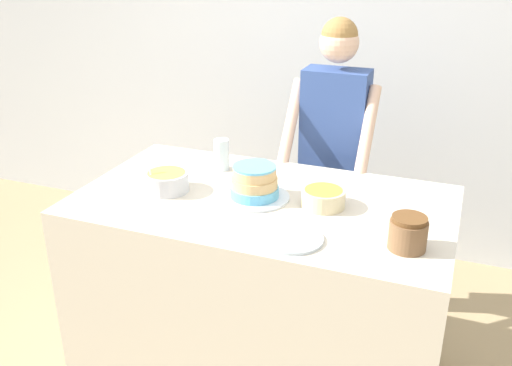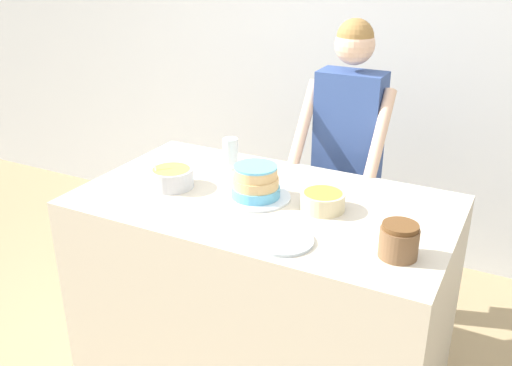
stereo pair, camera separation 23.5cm
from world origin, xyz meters
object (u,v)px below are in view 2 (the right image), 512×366
object	(u,v)px
frosting_bowl_yellow	(172,177)
drinking_glass	(230,153)
frosting_bowl_orange	(323,200)
person_baker	(348,142)
stoneware_jar	(399,241)
cake	(256,184)
ceramic_plate	(283,241)

from	to	relation	value
frosting_bowl_yellow	drinking_glass	bearing A→B (deg)	69.36
drinking_glass	frosting_bowl_orange	bearing A→B (deg)	-22.00
person_baker	frosting_bowl_yellow	distance (m)	0.94
frosting_bowl_yellow	drinking_glass	xyz separation A→B (m)	(0.12, 0.32, 0.03)
frosting_bowl_orange	person_baker	bearing A→B (deg)	100.71
stoneware_jar	cake	bearing A→B (deg)	162.80
frosting_bowl_orange	stoneware_jar	world-z (taller)	stoneware_jar
cake	frosting_bowl_orange	world-z (taller)	cake
person_baker	frosting_bowl_orange	size ratio (longest dim) A/B	8.90
frosting_bowl_yellow	drinking_glass	world-z (taller)	drinking_glass
ceramic_plate	frosting_bowl_yellow	bearing A→B (deg)	160.34
stoneware_jar	person_baker	bearing A→B (deg)	118.68
frosting_bowl_orange	ceramic_plate	world-z (taller)	frosting_bowl_orange
person_baker	ceramic_plate	size ratio (longest dim) A/B	7.05
ceramic_plate	drinking_glass	bearing A→B (deg)	134.04
cake	ceramic_plate	world-z (taller)	cake
cake	drinking_glass	xyz separation A→B (m)	(-0.27, 0.25, 0.01)
frosting_bowl_orange	drinking_glass	distance (m)	0.60
frosting_bowl_yellow	stoneware_jar	xyz separation A→B (m)	(1.05, -0.14, 0.02)
frosting_bowl_yellow	drinking_glass	size ratio (longest dim) A/B	1.29
ceramic_plate	stoneware_jar	xyz separation A→B (m)	(0.40, 0.09, 0.06)
cake	drinking_glass	distance (m)	0.37
person_baker	cake	distance (m)	0.72
person_baker	stoneware_jar	bearing A→B (deg)	-61.32
cake	ceramic_plate	xyz separation A→B (m)	(0.26, -0.30, -0.06)
stoneware_jar	drinking_glass	bearing A→B (deg)	153.74
frosting_bowl_orange	stoneware_jar	xyz separation A→B (m)	(0.37, -0.23, 0.02)
frosting_bowl_orange	ceramic_plate	bearing A→B (deg)	-95.11
frosting_bowl_orange	drinking_glass	size ratio (longest dim) A/B	1.22
frosting_bowl_orange	frosting_bowl_yellow	distance (m)	0.69
cake	stoneware_jar	world-z (taller)	cake
cake	frosting_bowl_yellow	xyz separation A→B (m)	(-0.39, -0.06, -0.02)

